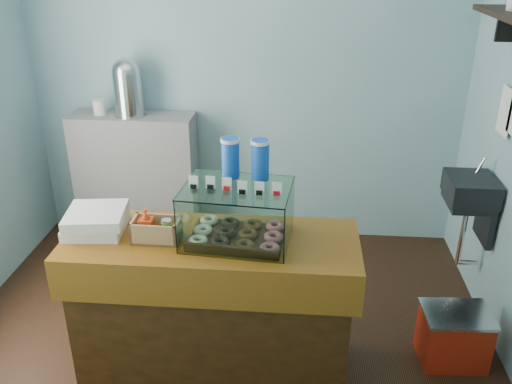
# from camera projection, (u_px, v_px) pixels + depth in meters

# --- Properties ---
(ground) EXTENTS (3.50, 3.50, 0.00)m
(ground) POSITION_uv_depth(u_px,v_px,m) (222.00, 340.00, 3.53)
(ground) COLOR black
(ground) RESTS_ON ground
(room_shell) EXTENTS (3.54, 3.04, 2.82)m
(room_shell) POSITION_uv_depth(u_px,v_px,m) (219.00, 80.00, 2.82)
(room_shell) COLOR #77A5AD
(room_shell) RESTS_ON ground
(counter) EXTENTS (1.60, 0.60, 0.90)m
(counter) POSITION_uv_depth(u_px,v_px,m) (214.00, 306.00, 3.10)
(counter) COLOR #45270D
(counter) RESTS_ON ground
(back_shelf) EXTENTS (1.00, 0.32, 1.10)m
(back_shelf) POSITION_uv_depth(u_px,v_px,m) (137.00, 178.00, 4.56)
(back_shelf) COLOR gray
(back_shelf) RESTS_ON ground
(display_case) EXTENTS (0.60, 0.46, 0.53)m
(display_case) POSITION_uv_depth(u_px,v_px,m) (239.00, 208.00, 2.87)
(display_case) COLOR #351B10
(display_case) RESTS_ON counter
(condiment_crate) EXTENTS (0.25, 0.16, 0.18)m
(condiment_crate) POSITION_uv_depth(u_px,v_px,m) (154.00, 229.00, 2.89)
(condiment_crate) COLOR tan
(condiment_crate) RESTS_ON counter
(pastry_boxes) EXTENTS (0.35, 0.35, 0.12)m
(pastry_boxes) POSITION_uv_depth(u_px,v_px,m) (96.00, 221.00, 2.98)
(pastry_boxes) COLOR white
(pastry_boxes) RESTS_ON counter
(coffee_urn) EXTENTS (0.25, 0.25, 0.46)m
(coffee_urn) POSITION_uv_depth(u_px,v_px,m) (127.00, 86.00, 4.22)
(coffee_urn) COLOR silver
(coffee_urn) RESTS_ON back_shelf
(red_cooler) EXTENTS (0.42, 0.33, 0.35)m
(red_cooler) POSITION_uv_depth(u_px,v_px,m) (453.00, 336.00, 3.29)
(red_cooler) COLOR red
(red_cooler) RESTS_ON ground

